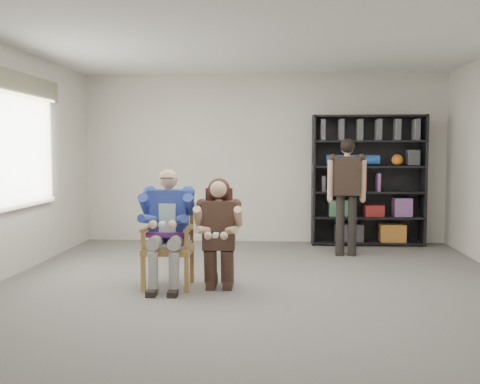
# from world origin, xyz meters

# --- Properties ---
(room_shell) EXTENTS (6.00, 7.00, 2.80)m
(room_shell) POSITION_xyz_m (0.00, 0.00, 1.40)
(room_shell) COLOR beige
(room_shell) RESTS_ON ground
(floor) EXTENTS (6.00, 7.00, 0.01)m
(floor) POSITION_xyz_m (0.00, 0.00, 0.00)
(floor) COLOR #65625E
(floor) RESTS_ON ground
(window_left) EXTENTS (0.16, 2.00, 1.75)m
(window_left) POSITION_xyz_m (-2.95, 1.00, 1.63)
(window_left) COLOR silver
(window_left) RESTS_ON room_shell
(armchair) EXTENTS (0.61, 0.59, 1.03)m
(armchair) POSITION_xyz_m (-0.98, 0.25, 0.51)
(armchair) COLOR olive
(armchair) RESTS_ON floor
(seated_man) EXTENTS (0.59, 0.82, 1.34)m
(seated_man) POSITION_xyz_m (-0.98, 0.25, 0.67)
(seated_man) COLOR navy
(seated_man) RESTS_ON floor
(kneeling_woman) EXTENTS (0.53, 0.83, 1.22)m
(kneeling_woman) POSITION_xyz_m (-0.40, 0.13, 0.61)
(kneeling_woman) COLOR #32231A
(kneeling_woman) RESTS_ON floor
(bookshelf) EXTENTS (1.80, 0.38, 2.10)m
(bookshelf) POSITION_xyz_m (1.70, 3.28, 1.05)
(bookshelf) COLOR black
(bookshelf) RESTS_ON floor
(standing_man) EXTENTS (0.54, 0.32, 1.70)m
(standing_man) POSITION_xyz_m (1.24, 2.29, 0.85)
(standing_man) COLOR black
(standing_man) RESTS_ON floor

